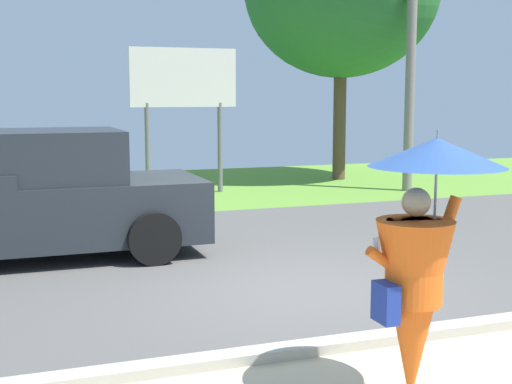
{
  "coord_description": "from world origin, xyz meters",
  "views": [
    {
      "loc": [
        -3.42,
        -7.71,
        2.39
      ],
      "look_at": [
        -0.26,
        1.0,
        1.1
      ],
      "focal_mm": 49.12,
      "sensor_mm": 36.0,
      "label": 1
    }
  ],
  "objects_px": {
    "monk_pedestrian": "(419,263)",
    "pickup_truck": "(26,200)",
    "utility_pole": "(412,29)",
    "roadside_billboard": "(184,88)"
  },
  "relations": [
    {
      "from": "monk_pedestrian",
      "to": "pickup_truck",
      "type": "xyz_separation_m",
      "value": [
        -2.66,
        6.15,
        -0.25
      ]
    },
    {
      "from": "utility_pole",
      "to": "roadside_billboard",
      "type": "height_order",
      "value": "utility_pole"
    },
    {
      "from": "utility_pole",
      "to": "roadside_billboard",
      "type": "relative_size",
      "value": 2.18
    },
    {
      "from": "monk_pedestrian",
      "to": "pickup_truck",
      "type": "relative_size",
      "value": 0.41
    },
    {
      "from": "monk_pedestrian",
      "to": "roadside_billboard",
      "type": "height_order",
      "value": "roadside_billboard"
    },
    {
      "from": "monk_pedestrian",
      "to": "utility_pole",
      "type": "height_order",
      "value": "utility_pole"
    },
    {
      "from": "roadside_billboard",
      "to": "monk_pedestrian",
      "type": "bearing_deg",
      "value": -95.69
    },
    {
      "from": "utility_pole",
      "to": "roadside_billboard",
      "type": "distance_m",
      "value": 5.75
    },
    {
      "from": "pickup_truck",
      "to": "utility_pole",
      "type": "relative_size",
      "value": 0.68
    },
    {
      "from": "utility_pole",
      "to": "monk_pedestrian",
      "type": "bearing_deg",
      "value": -121.77
    }
  ]
}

